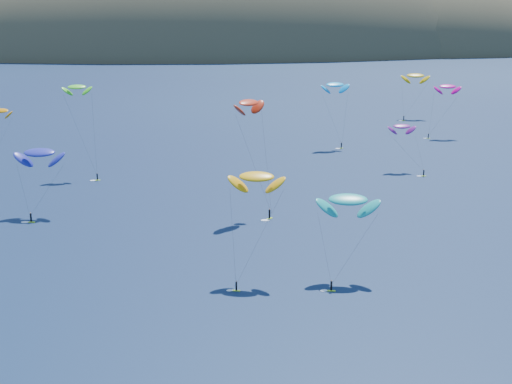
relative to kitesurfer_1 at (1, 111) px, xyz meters
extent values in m
ellipsoid|color=#3D3526|center=(77.23, 413.04, -27.33)|extent=(600.00, 300.00, 210.00)
ellipsoid|color=#3D3526|center=(-82.77, 443.04, -21.93)|extent=(340.00, 240.00, 120.00)
ellipsoid|color=#3D3526|center=(237.23, 393.04, -24.09)|extent=(320.00, 220.00, 156.00)
ellipsoid|color=orange|center=(0.01, 0.02, 0.04)|extent=(7.76, 6.18, 3.93)
cube|color=#B6F81B|center=(57.16, -92.79, -14.70)|extent=(1.33, 0.62, 0.07)
cylinder|color=black|center=(57.16, -92.79, -13.89)|extent=(0.30, 0.30, 1.37)
sphere|color=#8C6047|center=(57.16, -92.79, -13.09)|extent=(0.23, 0.23, 0.23)
ellipsoid|color=#F6AA0F|center=(61.26, -84.70, 2.02)|extent=(9.62, 5.84, 5.01)
cube|color=#B6F81B|center=(27.26, -20.98, -14.69)|extent=(1.48, 0.58, 0.08)
cylinder|color=black|center=(27.26, -20.98, -13.79)|extent=(0.34, 0.34, 1.54)
sphere|color=#8C6047|center=(27.26, -20.98, -12.90)|extent=(0.26, 0.26, 0.26)
ellipsoid|color=#4CDD26|center=(22.38, -11.68, 7.72)|extent=(7.45, 4.12, 3.97)
cube|color=#B6F81B|center=(96.72, 9.70, -14.69)|extent=(1.47, 0.68, 0.08)
cylinder|color=black|center=(96.72, 9.70, -13.80)|extent=(0.33, 0.33, 1.52)
sphere|color=#8C6047|center=(96.72, 9.70, -12.92)|extent=(0.25, 0.25, 0.25)
ellipsoid|color=#0098E8|center=(95.34, 15.03, 3.92)|extent=(9.36, 5.70, 4.87)
cube|color=#B6F81B|center=(72.30, -94.36, -14.70)|extent=(1.43, 0.62, 0.08)
cylinder|color=black|center=(72.30, -94.36, -13.83)|extent=(0.32, 0.32, 1.48)
sphere|color=#8C6047|center=(72.30, -94.36, -12.97)|extent=(0.25, 0.25, 0.25)
ellipsoid|color=teal|center=(76.33, -86.85, -1.75)|extent=(10.66, 6.25, 5.60)
cube|color=#B6F81B|center=(110.74, -25.18, -14.70)|extent=(1.39, 0.45, 0.08)
cylinder|color=black|center=(110.74, -25.18, -13.83)|extent=(0.32, 0.32, 1.47)
sphere|color=#8C6047|center=(110.74, -25.18, -12.98)|extent=(0.25, 0.25, 0.25)
ellipsoid|color=#74177D|center=(106.89, -16.71, -3.16)|extent=(7.26, 3.61, 3.97)
cube|color=#B6F81B|center=(127.98, 21.57, -14.70)|extent=(1.30, 0.49, 0.07)
cylinder|color=black|center=(127.98, 21.57, -13.90)|extent=(0.30, 0.30, 1.36)
sphere|color=#8C6047|center=(127.98, 21.57, -13.12)|extent=(0.23, 0.23, 0.23)
ellipsoid|color=#C50083|center=(134.93, 26.16, 1.38)|extent=(8.78, 4.72, 4.71)
cube|color=#B6F81B|center=(66.85, -56.45, -14.69)|extent=(1.53, 1.49, 0.09)
cylinder|color=black|center=(66.85, -56.45, -13.65)|extent=(0.39, 0.39, 1.77)
sphere|color=#8C6047|center=(66.85, -56.45, -12.62)|extent=(0.30, 0.30, 0.30)
ellipsoid|color=red|center=(63.19, -49.05, 8.80)|extent=(8.73, 8.58, 4.66)
cube|color=#B6F81B|center=(17.38, -53.75, -14.69)|extent=(1.61, 0.62, 0.09)
cylinder|color=black|center=(17.38, -53.75, -13.70)|extent=(0.37, 0.37, 1.68)
sphere|color=#8C6047|center=(17.38, -53.75, -12.73)|extent=(0.28, 0.28, 0.28)
ellipsoid|color=#1F2497|center=(18.60, -45.91, -1.67)|extent=(10.72, 5.85, 5.73)
cube|color=#B6F81B|center=(129.65, 53.69, -14.69)|extent=(1.53, 0.74, 0.08)
cylinder|color=black|center=(129.65, 53.69, -13.77)|extent=(0.35, 0.35, 1.58)
sphere|color=#8C6047|center=(129.65, 53.69, -12.85)|extent=(0.26, 0.26, 0.26)
ellipsoid|color=#C8A209|center=(135.77, 61.77, 0.76)|extent=(10.74, 6.71, 5.56)
camera|label=1|loc=(49.70, -198.02, 31.95)|focal=50.00mm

